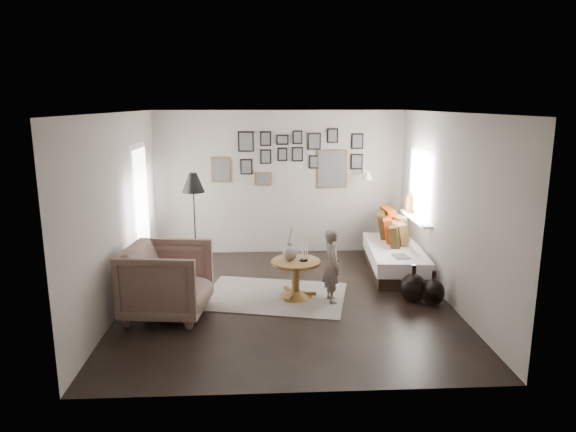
{
  "coord_description": "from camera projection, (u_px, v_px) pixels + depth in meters",
  "views": [
    {
      "loc": [
        -0.34,
        -6.84,
        2.72
      ],
      "look_at": [
        0.05,
        0.5,
        1.1
      ],
      "focal_mm": 32.0,
      "sensor_mm": 36.0,
      "label": 1
    }
  ],
  "objects": [
    {
      "name": "magazine_basket",
      "position": [
        170.0,
        305.0,
        6.57
      ],
      "size": [
        0.41,
        0.41,
        0.38
      ],
      "rotation": [
        0.0,
        0.0,
        0.42
      ],
      "color": "black",
      "rests_on": "ground"
    },
    {
      "name": "ceiling",
      "position": [
        286.0,
        112.0,
        6.71
      ],
      "size": [
        4.8,
        4.8,
        0.0
      ],
      "primitive_type": "plane",
      "rotation": [
        3.14,
        0.0,
        0.0
      ],
      "color": "white",
      "rests_on": "wall_back"
    },
    {
      "name": "ground",
      "position": [
        286.0,
        299.0,
        7.27
      ],
      "size": [
        4.8,
        4.8,
        0.0
      ],
      "primitive_type": "plane",
      "color": "black",
      "rests_on": "ground"
    },
    {
      "name": "candles",
      "position": [
        304.0,
        252.0,
        7.2
      ],
      "size": [
        0.12,
        0.12,
        0.26
      ],
      "color": "black",
      "rests_on": "pedestal_table"
    },
    {
      "name": "armchair_cushion",
      "position": [
        170.0,
        279.0,
        6.69
      ],
      "size": [
        0.49,
        0.5,
        0.19
      ],
      "primitive_type": "cube",
      "rotation": [
        -0.21,
        0.0,
        -0.15
      ],
      "color": "beige",
      "rests_on": "armchair"
    },
    {
      "name": "pedestal_table",
      "position": [
        296.0,
        281.0,
        7.28
      ],
      "size": [
        0.7,
        0.7,
        0.55
      ],
      "rotation": [
        0.0,
        0.0,
        -0.28
      ],
      "color": "brown",
      "rests_on": "ground"
    },
    {
      "name": "wall_front",
      "position": [
        300.0,
        263.0,
        4.65
      ],
      "size": [
        4.5,
        0.0,
        4.5
      ],
      "primitive_type": "plane",
      "rotation": [
        -1.57,
        0.0,
        0.0
      ],
      "color": "gray",
      "rests_on": "ground"
    },
    {
      "name": "floor_lamp",
      "position": [
        193.0,
        186.0,
        8.42
      ],
      "size": [
        0.37,
        0.37,
        1.61
      ],
      "rotation": [
        0.0,
        0.0,
        -0.28
      ],
      "color": "black",
      "rests_on": "ground"
    },
    {
      "name": "door_left",
      "position": [
        141.0,
        211.0,
        8.1
      ],
      "size": [
        0.0,
        2.14,
        2.14
      ],
      "color": "white",
      "rests_on": "wall_left"
    },
    {
      "name": "wall_sconce",
      "position": [
        367.0,
        175.0,
        9.12
      ],
      "size": [
        0.18,
        0.36,
        0.16
      ],
      "color": "white",
      "rests_on": "wall_back"
    },
    {
      "name": "demijohn_small",
      "position": [
        433.0,
        292.0,
        7.03
      ],
      "size": [
        0.32,
        0.32,
        0.49
      ],
      "color": "black",
      "rests_on": "ground"
    },
    {
      "name": "vase",
      "position": [
        290.0,
        250.0,
        7.2
      ],
      "size": [
        0.2,
        0.2,
        0.5
      ],
      "color": "black",
      "rests_on": "pedestal_table"
    },
    {
      "name": "rug",
      "position": [
        274.0,
        296.0,
        7.38
      ],
      "size": [
        2.26,
        1.8,
        0.01
      ],
      "primitive_type": "cube",
      "rotation": [
        0.0,
        0.0,
        -0.22
      ],
      "color": "#BCB4A5",
      "rests_on": "ground"
    },
    {
      "name": "demijohn_large",
      "position": [
        413.0,
        288.0,
        7.13
      ],
      "size": [
        0.36,
        0.36,
        0.54
      ],
      "color": "black",
      "rests_on": "ground"
    },
    {
      "name": "wall_back",
      "position": [
        280.0,
        183.0,
        9.33
      ],
      "size": [
        4.5,
        0.0,
        4.5
      ],
      "primitive_type": "plane",
      "rotation": [
        1.57,
        0.0,
        0.0
      ],
      "color": "gray",
      "rests_on": "ground"
    },
    {
      "name": "gallery_wall",
      "position": [
        296.0,
        159.0,
        9.23
      ],
      "size": [
        2.74,
        0.03,
        1.08
      ],
      "color": "brown",
      "rests_on": "wall_back"
    },
    {
      "name": "magazine_on_daybed",
      "position": [
        401.0,
        256.0,
        7.81
      ],
      "size": [
        0.23,
        0.3,
        0.02
      ],
      "primitive_type": "cube",
      "rotation": [
        0.0,
        0.0,
        0.09
      ],
      "color": "black",
      "rests_on": "daybed"
    },
    {
      "name": "child",
      "position": [
        332.0,
        266.0,
        7.08
      ],
      "size": [
        0.31,
        0.42,
        1.05
      ],
      "primitive_type": "imported",
      "rotation": [
        0.0,
        0.0,
        1.73
      ],
      "color": "#675951",
      "rests_on": "ground"
    },
    {
      "name": "daybed",
      "position": [
        393.0,
        253.0,
        8.47
      ],
      "size": [
        0.98,
        1.99,
        0.93
      ],
      "rotation": [
        0.0,
        0.0,
        -0.09
      ],
      "color": "black",
      "rests_on": "ground"
    },
    {
      "name": "wall_right",
      "position": [
        448.0,
        208.0,
        7.11
      ],
      "size": [
        0.0,
        4.8,
        4.8
      ],
      "primitive_type": "plane",
      "rotation": [
        1.57,
        0.0,
        -1.57
      ],
      "color": "gray",
      "rests_on": "ground"
    },
    {
      "name": "armchair",
      "position": [
        167.0,
        281.0,
        6.64
      ],
      "size": [
        1.15,
        1.13,
        0.94
      ],
      "primitive_type": "imported",
      "rotation": [
        0.0,
        0.0,
        1.45
      ],
      "color": "brown",
      "rests_on": "ground"
    },
    {
      "name": "window_right",
      "position": [
        413.0,
        213.0,
        8.49
      ],
      "size": [
        0.15,
        1.32,
        1.3
      ],
      "color": "white",
      "rests_on": "wall_right"
    },
    {
      "name": "wall_left",
      "position": [
        119.0,
        211.0,
        6.87
      ],
      "size": [
        0.0,
        4.8,
        4.8
      ],
      "primitive_type": "plane",
      "rotation": [
        1.57,
        0.0,
        1.57
      ],
      "color": "gray",
      "rests_on": "ground"
    }
  ]
}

